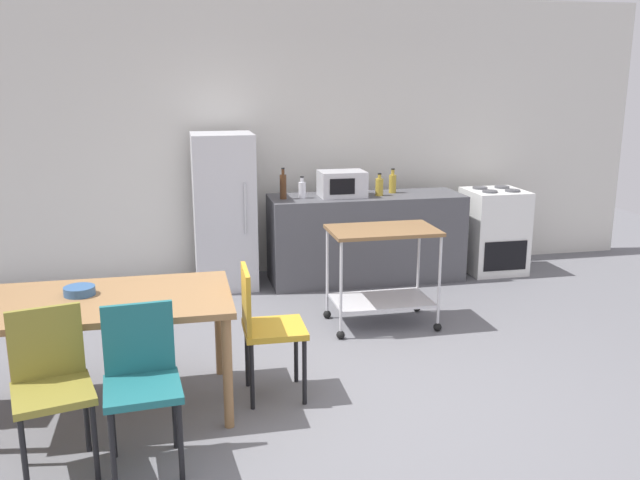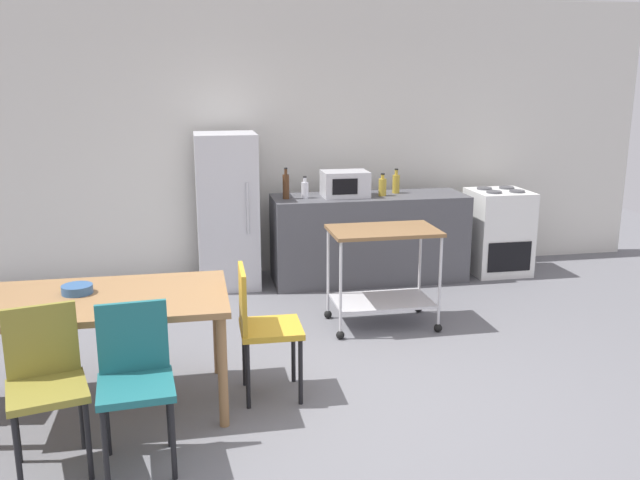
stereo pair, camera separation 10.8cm
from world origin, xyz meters
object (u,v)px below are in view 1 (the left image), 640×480
(bottle_soda, at_px, (302,189))
(dining_table, at_px, (110,310))
(stove_oven, at_px, (494,231))
(bottle_sesame_oil, at_px, (379,186))
(bottle_soy_sauce, at_px, (393,183))
(fruit_bowl, at_px, (79,291))
(refrigerator, at_px, (224,211))
(microwave, at_px, (342,184))
(bottle_hot_sauce, at_px, (283,186))
(chair_mustard, at_px, (264,323))
(chair_olive, at_px, (51,380))
(kitchen_cart, at_px, (382,261))
(chair_teal, at_px, (141,376))

(bottle_soda, bearing_deg, dining_table, -125.00)
(stove_oven, distance_m, bottle_sesame_oil, 1.43)
(bottle_soy_sauce, distance_m, fruit_bowl, 3.73)
(dining_table, height_order, refrigerator, refrigerator)
(bottle_soda, xyz_separation_m, microwave, (0.41, 0.00, 0.04))
(bottle_hot_sauce, xyz_separation_m, bottle_sesame_oil, (0.99, -0.01, -0.04))
(chair_mustard, xyz_separation_m, bottle_hot_sauce, (0.52, 2.40, 0.51))
(chair_olive, height_order, bottle_sesame_oil, bottle_sesame_oil)
(bottle_soda, bearing_deg, chair_olive, -122.50)
(bottle_soda, relative_size, microwave, 0.48)
(dining_table, bearing_deg, fruit_bowl, 152.88)
(chair_mustard, distance_m, bottle_soda, 2.56)
(kitchen_cart, distance_m, bottle_soy_sauce, 1.57)
(kitchen_cart, relative_size, microwave, 1.98)
(stove_oven, height_order, microwave, microwave)
(bottle_hot_sauce, height_order, bottle_soda, bottle_hot_sauce)
(bottle_sesame_oil, xyz_separation_m, bottle_soy_sauce, (0.18, 0.13, 0.01))
(chair_teal, bearing_deg, chair_olive, 169.53)
(refrigerator, relative_size, bottle_soy_sauce, 6.06)
(dining_table, distance_m, chair_teal, 0.73)
(refrigerator, bearing_deg, bottle_hot_sauce, -12.45)
(chair_olive, bearing_deg, microwave, 38.28)
(chair_mustard, height_order, bottle_soda, bottle_soda)
(dining_table, relative_size, bottle_sesame_oil, 6.51)
(dining_table, distance_m, bottle_hot_sauce, 2.82)
(microwave, distance_m, fruit_bowl, 3.24)
(refrigerator, height_order, fruit_bowl, refrigerator)
(refrigerator, xyz_separation_m, bottle_soda, (0.77, -0.12, 0.21))
(bottle_soy_sauce, bearing_deg, microwave, -169.42)
(bottle_soda, bearing_deg, chair_mustard, -106.37)
(chair_teal, xyz_separation_m, bottle_soy_sauce, (2.45, 3.19, 0.49))
(bottle_soy_sauce, height_order, fruit_bowl, bottle_soy_sauce)
(stove_oven, bearing_deg, chair_teal, -139.08)
(chair_teal, distance_m, fruit_bowl, 0.91)
(kitchen_cart, height_order, microwave, microwave)
(chair_olive, distance_m, bottle_sesame_oil, 4.09)
(bottle_soy_sauce, bearing_deg, stove_oven, -3.70)
(refrigerator, height_order, microwave, refrigerator)
(bottle_soda, distance_m, bottle_sesame_oil, 0.80)
(bottle_hot_sauce, height_order, bottle_sesame_oil, bottle_hot_sauce)
(chair_mustard, relative_size, refrigerator, 0.57)
(kitchen_cart, bearing_deg, microwave, 91.29)
(chair_olive, distance_m, refrigerator, 3.36)
(microwave, xyz_separation_m, bottle_soy_sauce, (0.57, 0.11, -0.03))
(bottle_sesame_oil, bearing_deg, bottle_soda, 178.60)
(chair_teal, relative_size, refrigerator, 0.57)
(microwave, height_order, bottle_soy_sauce, microwave)
(bottle_soy_sauce, bearing_deg, chair_mustard, -123.85)
(refrigerator, distance_m, bottle_sesame_oil, 1.59)
(fruit_bowl, bearing_deg, bottle_sesame_oil, 40.58)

